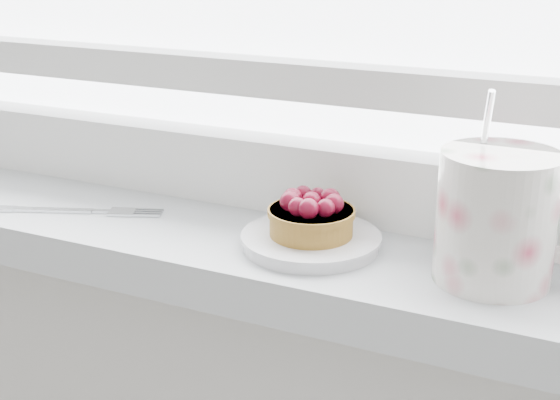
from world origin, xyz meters
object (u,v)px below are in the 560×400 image
Objects in this scene: raspberry_tart at (311,216)px; fork at (79,211)px; floral_mug at (501,215)px; saucer at (311,241)px.

raspberry_tart reaches higher than fork.
fork is (-0.40, -0.02, -0.05)m from floral_mug.
floral_mug is at bearing 2.75° from fork.
saucer is 0.77× the size of fork.
raspberry_tart is at bearing -93.42° from saucer.
saucer is 1.62× the size of raspberry_tart.
floral_mug is (0.16, 0.00, 0.03)m from raspberry_tart.
saucer reaches higher than fork.
raspberry_tart is 0.48× the size of fork.
floral_mug is 0.41m from fork.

